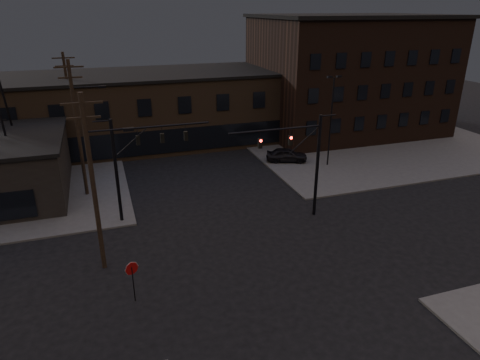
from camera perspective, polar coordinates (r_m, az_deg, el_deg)
name	(u,v)px	position (r m, az deg, el deg)	size (l,w,h in m)	color
ground	(257,258)	(28.44, 2.26, -10.29)	(140.00, 140.00, 0.00)	black
sidewalk_ne	(359,137)	(56.04, 15.61, 5.58)	(30.00, 30.00, 0.15)	#474744
building_row	(175,108)	(52.36, -8.64, 9.46)	(40.00, 12.00, 8.00)	#483626
building_right	(347,76)	(57.88, 14.12, 13.28)	(22.00, 16.00, 14.00)	black
traffic_signal_near	(304,157)	(32.03, 8.56, 3.10)	(7.12, 0.24, 8.00)	black
traffic_signal_far	(133,158)	(32.14, -14.06, 2.88)	(7.12, 0.24, 8.00)	black
stop_sign	(132,273)	(24.42, -14.18, -11.89)	(0.72, 0.33, 2.48)	black
utility_pole_near	(94,181)	(26.15, -18.91, -0.11)	(3.70, 0.28, 11.00)	black
utility_pole_mid	(78,127)	(37.57, -20.76, 6.64)	(3.70, 0.28, 11.50)	black
utility_pole_far	(70,103)	(49.41, -21.72, 9.53)	(2.20, 0.28, 11.00)	black
lot_light_a	(331,113)	(43.46, 12.10, 8.69)	(1.50, 0.28, 9.14)	black
lot_light_b	(356,100)	(50.73, 15.23, 10.29)	(1.50, 0.28, 9.14)	black
parked_car_lot_a	(287,155)	(45.00, 6.24, 3.35)	(1.70, 4.23, 1.44)	black
parked_car_lot_b	(302,129)	(55.06, 8.24, 6.69)	(1.87, 4.61, 1.34)	silver
car_crossing	(211,136)	(51.87, -3.84, 5.93)	(1.75, 5.03, 1.66)	black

